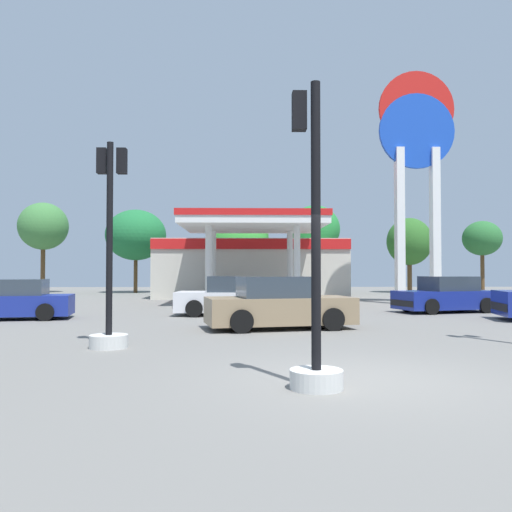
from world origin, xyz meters
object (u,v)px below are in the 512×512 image
at_px(station_pole_sign, 417,156).
at_px(car_2, 279,305).
at_px(traffic_signal_2, 110,281).
at_px(tree_3, 315,229).
at_px(tree_4, 409,242).
at_px(car_4, 232,298).
at_px(tree_1, 136,235).
at_px(car_1, 14,301).
at_px(tree_5, 482,239).
at_px(traffic_signal_3, 314,300).
at_px(car_0, 446,296).
at_px(tree_2, 238,237).
at_px(tree_0, 43,227).

bearing_deg(station_pole_sign, car_2, -125.37).
relative_size(traffic_signal_2, tree_3, 0.71).
height_order(station_pole_sign, tree_4, station_pole_sign).
xyz_separation_m(station_pole_sign, car_4, (-9.27, -6.51, -6.84)).
relative_size(station_pole_sign, tree_1, 1.89).
bearing_deg(car_1, tree_1, 90.48).
bearing_deg(tree_1, tree_5, -2.77).
relative_size(car_2, car_4, 1.07).
relative_size(traffic_signal_2, tree_5, 0.84).
distance_m(car_4, tree_5, 26.17).
distance_m(car_4, traffic_signal_3, 12.27).
height_order(car_0, traffic_signal_3, traffic_signal_3).
bearing_deg(traffic_signal_2, tree_1, 100.50).
height_order(traffic_signal_3, tree_5, tree_5).
relative_size(station_pole_sign, car_2, 2.64).
height_order(tree_2, tree_5, tree_2).
relative_size(car_1, traffic_signal_3, 0.92).
height_order(car_0, car_4, car_4).
bearing_deg(car_1, tree_5, 37.85).
bearing_deg(traffic_signal_3, traffic_signal_2, 134.57).
bearing_deg(traffic_signal_3, car_2, 89.89).
distance_m(car_4, tree_0, 25.27).
xyz_separation_m(car_0, traffic_signal_3, (-7.18, -13.40, 0.61)).
bearing_deg(tree_1, tree_3, -7.97).
xyz_separation_m(car_0, tree_0, (-23.36, 18.84, 4.35)).
height_order(car_0, tree_2, tree_2).
xyz_separation_m(car_1, tree_4, (20.53, 20.89, 3.23)).
relative_size(station_pole_sign, traffic_signal_2, 2.63).
bearing_deg(tree_4, tree_0, 178.74).
bearing_deg(traffic_signal_2, station_pole_sign, 51.21).
bearing_deg(tree_0, car_1, -71.44).
xyz_separation_m(tree_3, tree_5, (12.57, 0.61, -0.62)).
bearing_deg(car_4, car_1, -169.21).
xyz_separation_m(traffic_signal_2, traffic_signal_3, (3.96, -4.02, -0.19)).
distance_m(traffic_signal_2, tree_3, 27.50).
relative_size(car_0, tree_0, 0.64).
xyz_separation_m(car_1, car_4, (7.52, 1.43, 0.04)).
relative_size(traffic_signal_2, tree_4, 0.80).
bearing_deg(car_4, car_0, 8.09).
relative_size(tree_2, tree_5, 1.13).
distance_m(station_pole_sign, car_4, 13.23).
distance_m(car_4, tree_3, 19.20).
height_order(tree_3, tree_5, tree_3).
xyz_separation_m(car_4, traffic_signal_2, (-2.52, -8.15, 0.79)).
bearing_deg(car_4, tree_4, 56.21).
bearing_deg(car_4, tree_0, 126.29).
bearing_deg(tree_0, tree_4, -1.26).
xyz_separation_m(tree_0, tree_2, (14.76, -2.17, -0.94)).
distance_m(car_1, tree_2, 21.03).
height_order(tree_3, tree_4, tree_3).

